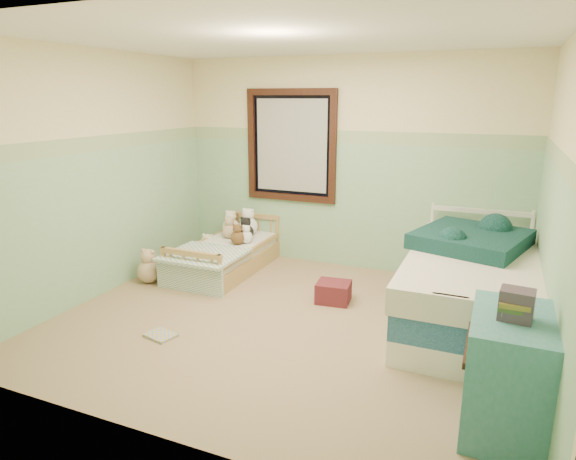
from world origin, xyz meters
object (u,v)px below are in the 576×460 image
at_px(dresser, 507,373).
at_px(red_pillow, 333,292).
at_px(floor_book, 161,335).
at_px(plush_floor_cream, 208,252).
at_px(plush_floor_tan, 149,271).
at_px(toddler_bed_frame, 226,262).
at_px(twin_bed_frame, 468,312).

relative_size(dresser, red_pillow, 2.28).
relative_size(dresser, floor_book, 2.99).
distance_m(plush_floor_cream, dresser, 4.09).
xyz_separation_m(red_pillow, floor_book, (-1.15, -1.33, -0.09)).
xyz_separation_m(plush_floor_cream, floor_book, (0.74, -1.97, -0.11)).
xyz_separation_m(plush_floor_cream, red_pillow, (1.88, -0.63, -0.02)).
distance_m(dresser, red_pillow, 2.21).
xyz_separation_m(plush_floor_tan, red_pillow, (2.08, 0.29, -0.03)).
distance_m(plush_floor_cream, red_pillow, 1.99).
distance_m(toddler_bed_frame, floor_book, 1.79).
bearing_deg(dresser, plush_floor_cream, 148.67).
xyz_separation_m(toddler_bed_frame, twin_bed_frame, (2.80, -0.42, 0.01)).
bearing_deg(plush_floor_tan, toddler_bed_frame, 50.63).
distance_m(plush_floor_tan, twin_bed_frame, 3.39).
distance_m(red_pillow, floor_book, 1.76).
bearing_deg(plush_floor_cream, plush_floor_tan, -101.92).
bearing_deg(red_pillow, plush_floor_tan, -172.03).
bearing_deg(red_pillow, toddler_bed_frame, 164.42).
relative_size(plush_floor_cream, red_pillow, 0.72).
height_order(plush_floor_cream, twin_bed_frame, plush_floor_cream).
bearing_deg(plush_floor_cream, twin_bed_frame, -11.26).
distance_m(plush_floor_tan, red_pillow, 2.10).
bearing_deg(plush_floor_tan, twin_bed_frame, 4.89).
bearing_deg(floor_book, red_pillow, 63.21).
relative_size(red_pillow, floor_book, 1.31).
xyz_separation_m(dresser, red_pillow, (-1.61, 1.49, -0.27)).
bearing_deg(floor_book, plush_floor_tan, 145.73).
height_order(twin_bed_frame, dresser, dresser).
relative_size(plush_floor_tan, twin_bed_frame, 0.12).
distance_m(plush_floor_cream, plush_floor_tan, 0.94).
xyz_separation_m(plush_floor_cream, plush_floor_tan, (-0.20, -0.92, 0.01)).
relative_size(plush_floor_cream, dresser, 0.32).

